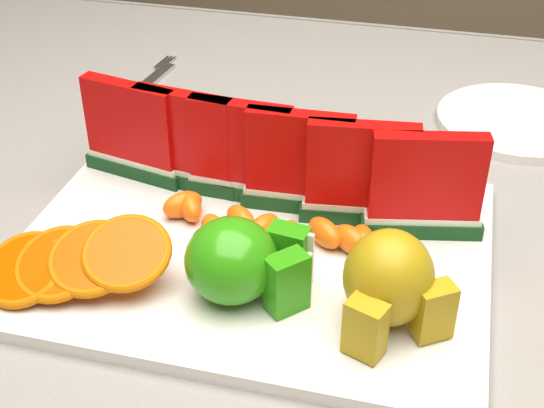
{
  "coord_description": "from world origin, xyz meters",
  "views": [
    {
      "loc": [
        0.08,
        -0.56,
        1.16
      ],
      "look_at": [
        -0.05,
        -0.06,
        0.81
      ],
      "focal_mm": 50.0,
      "sensor_mm": 36.0,
      "label": 1
    }
  ],
  "objects_px": {
    "platter": "(253,250)",
    "fork": "(141,89)",
    "pear_cluster": "(390,283)",
    "side_plate": "(517,121)",
    "apple_cluster": "(241,262)"
  },
  "relations": [
    {
      "from": "side_plate",
      "to": "fork",
      "type": "height_order",
      "value": "side_plate"
    },
    {
      "from": "side_plate",
      "to": "fork",
      "type": "xyz_separation_m",
      "value": [
        -0.45,
        -0.02,
        -0.0
      ]
    },
    {
      "from": "side_plate",
      "to": "platter",
      "type": "bearing_deg",
      "value": -126.48
    },
    {
      "from": "pear_cluster",
      "to": "side_plate",
      "type": "xyz_separation_m",
      "value": [
        0.1,
        0.37,
        -0.05
      ]
    },
    {
      "from": "platter",
      "to": "apple_cluster",
      "type": "distance_m",
      "value": 0.08
    },
    {
      "from": "platter",
      "to": "fork",
      "type": "relative_size",
      "value": 2.05
    },
    {
      "from": "pear_cluster",
      "to": "fork",
      "type": "bearing_deg",
      "value": 134.3
    },
    {
      "from": "pear_cluster",
      "to": "fork",
      "type": "distance_m",
      "value": 0.5
    },
    {
      "from": "platter",
      "to": "fork",
      "type": "height_order",
      "value": "platter"
    },
    {
      "from": "apple_cluster",
      "to": "side_plate",
      "type": "distance_m",
      "value": 0.43
    },
    {
      "from": "pear_cluster",
      "to": "side_plate",
      "type": "relative_size",
      "value": 0.37
    },
    {
      "from": "pear_cluster",
      "to": "fork",
      "type": "xyz_separation_m",
      "value": [
        -0.34,
        0.35,
        -0.05
      ]
    },
    {
      "from": "apple_cluster",
      "to": "fork",
      "type": "bearing_deg",
      "value": 123.43
    },
    {
      "from": "platter",
      "to": "side_plate",
      "type": "bearing_deg",
      "value": 53.52
    },
    {
      "from": "platter",
      "to": "fork",
      "type": "bearing_deg",
      "value": 127.86
    }
  ]
}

